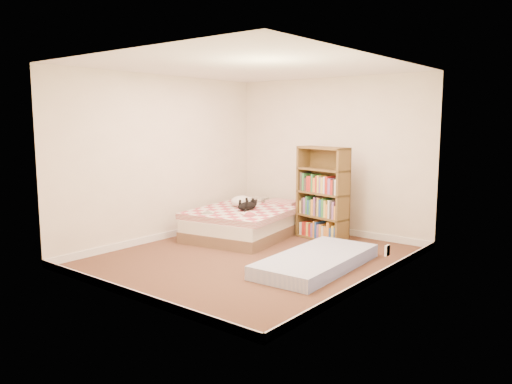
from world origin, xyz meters
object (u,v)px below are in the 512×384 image
Objects in this scene: bookshelf at (323,205)px; floor_mattress at (317,261)px; black_cat at (249,206)px; bed at (247,222)px; white_dog at (241,201)px.

floor_mattress is (0.73, -1.34, -0.45)m from bookshelf.
black_cat is (-0.94, -0.66, -0.02)m from bookshelf.
bed is 1.44× the size of bookshelf.
white_dog is at bearing 154.07° from floor_mattress.
black_cat is (-1.67, 0.69, 0.43)m from floor_mattress.
bookshelf is 2.16× the size of black_cat.
bed is 1.97m from floor_mattress.
bed is at bearing -141.82° from bookshelf.
bookshelf is at bearing -6.05° from white_dog.
bed is 3.11× the size of black_cat.
bookshelf reaches higher than floor_mattress.
floor_mattress is at bearing -52.21° from white_dog.
bed is 4.31× the size of white_dog.
bookshelf reaches higher than white_dog.
bookshelf is at bearing 115.76° from floor_mattress.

